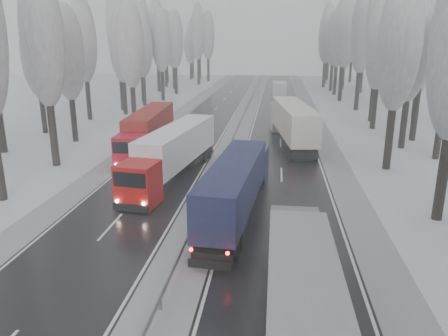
% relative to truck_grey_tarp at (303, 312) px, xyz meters
% --- Properties ---
extents(carriageway_right, '(7.50, 200.00, 0.03)m').
position_rel_truck_grey_tarp_xyz_m(carriageway_right, '(-0.45, 28.70, -2.24)').
color(carriageway_right, black).
rests_on(carriageway_right, ground).
extents(carriageway_left, '(7.50, 200.00, 0.03)m').
position_rel_truck_grey_tarp_xyz_m(carriageway_left, '(-10.95, 28.70, -2.24)').
color(carriageway_left, black).
rests_on(carriageway_left, ground).
extents(median_slush, '(3.00, 200.00, 0.04)m').
position_rel_truck_grey_tarp_xyz_m(median_slush, '(-5.70, 28.70, -2.23)').
color(median_slush, '#9EA2A6').
rests_on(median_slush, ground).
extents(shoulder_right, '(2.40, 200.00, 0.04)m').
position_rel_truck_grey_tarp_xyz_m(shoulder_right, '(4.50, 28.70, -2.23)').
color(shoulder_right, '#9EA2A6').
rests_on(shoulder_right, ground).
extents(shoulder_left, '(2.40, 200.00, 0.04)m').
position_rel_truck_grey_tarp_xyz_m(shoulder_left, '(-15.90, 28.70, -2.23)').
color(shoulder_left, '#9EA2A6').
rests_on(shoulder_left, ground).
extents(median_guardrail, '(0.12, 200.00, 0.76)m').
position_rel_truck_grey_tarp_xyz_m(median_guardrail, '(-5.70, 28.69, -1.65)').
color(median_guardrail, slate).
rests_on(median_guardrail, ground).
extents(tree_18, '(3.60, 3.60, 16.58)m').
position_rel_truck_grey_tarp_xyz_m(tree_18, '(8.80, 25.73, 8.45)').
color(tree_18, black).
rests_on(tree_18, ground).
extents(tree_20, '(3.60, 3.60, 15.71)m').
position_rel_truck_grey_tarp_xyz_m(tree_20, '(12.19, 33.87, 7.89)').
color(tree_20, black).
rests_on(tree_20, ground).
extents(tree_21, '(3.60, 3.60, 18.62)m').
position_rel_truck_grey_tarp_xyz_m(tree_21, '(14.42, 37.87, 9.75)').
color(tree_21, black).
rests_on(tree_21, ground).
extents(tree_22, '(3.60, 3.60, 15.86)m').
position_rel_truck_grey_tarp_xyz_m(tree_22, '(11.32, 44.30, 7.99)').
color(tree_22, black).
rests_on(tree_22, ground).
extents(tree_23, '(3.60, 3.60, 13.55)m').
position_rel_truck_grey_tarp_xyz_m(tree_23, '(17.60, 48.30, 6.51)').
color(tree_23, black).
rests_on(tree_23, ground).
extents(tree_24, '(3.60, 3.60, 20.49)m').
position_rel_truck_grey_tarp_xyz_m(tree_24, '(12.19, 49.72, 10.94)').
color(tree_24, black).
rests_on(tree_24, ground).
extents(tree_25, '(3.60, 3.60, 19.44)m').
position_rel_truck_grey_tarp_xyz_m(tree_25, '(19.11, 53.72, 10.27)').
color(tree_25, black).
rests_on(tree_25, ground).
extents(tree_26, '(3.60, 3.60, 18.78)m').
position_rel_truck_grey_tarp_xyz_m(tree_26, '(11.86, 59.97, 9.85)').
color(tree_26, black).
rests_on(tree_26, ground).
extents(tree_27, '(3.60, 3.60, 17.62)m').
position_rel_truck_grey_tarp_xyz_m(tree_27, '(19.01, 63.97, 9.11)').
color(tree_27, black).
rests_on(tree_27, ground).
extents(tree_28, '(3.60, 3.60, 19.62)m').
position_rel_truck_grey_tarp_xyz_m(tree_28, '(10.63, 70.65, 10.39)').
color(tree_28, black).
rests_on(tree_28, ground).
extents(tree_29, '(3.60, 3.60, 18.11)m').
position_rel_truck_grey_tarp_xyz_m(tree_29, '(18.01, 74.65, 9.42)').
color(tree_29, black).
rests_on(tree_29, ground).
extents(tree_30, '(3.60, 3.60, 17.86)m').
position_rel_truck_grey_tarp_xyz_m(tree_30, '(10.86, 80.40, 9.26)').
color(tree_30, black).
rests_on(tree_30, ground).
extents(tree_31, '(3.60, 3.60, 18.58)m').
position_rel_truck_grey_tarp_xyz_m(tree_31, '(16.77, 84.40, 9.72)').
color(tree_31, black).
rests_on(tree_31, ground).
extents(tree_32, '(3.60, 3.60, 17.33)m').
position_rel_truck_grey_tarp_xyz_m(tree_32, '(10.93, 87.91, 8.93)').
color(tree_32, black).
rests_on(tree_32, ground).
extents(tree_33, '(3.60, 3.60, 14.33)m').
position_rel_truck_grey_tarp_xyz_m(tree_33, '(14.06, 91.91, 7.01)').
color(tree_33, black).
rests_on(tree_33, ground).
extents(tree_34, '(3.60, 3.60, 17.63)m').
position_rel_truck_grey_tarp_xyz_m(tree_34, '(10.03, 95.02, 9.12)').
color(tree_34, black).
rests_on(tree_34, ground).
extents(tree_35, '(3.60, 3.60, 18.25)m').
position_rel_truck_grey_tarp_xyz_m(tree_35, '(19.24, 99.02, 9.51)').
color(tree_35, black).
rests_on(tree_35, ground).
extents(tree_36, '(3.60, 3.60, 20.23)m').
position_rel_truck_grey_tarp_xyz_m(tree_36, '(11.33, 104.86, 10.77)').
color(tree_36, black).
rests_on(tree_36, ground).
extents(tree_37, '(3.60, 3.60, 16.37)m').
position_rel_truck_grey_tarp_xyz_m(tree_37, '(18.32, 108.86, 8.31)').
color(tree_37, black).
rests_on(tree_37, ground).
extents(tree_38, '(3.60, 3.60, 17.97)m').
position_rel_truck_grey_tarp_xyz_m(tree_38, '(13.03, 115.43, 9.34)').
color(tree_38, black).
rests_on(tree_38, ground).
extents(tree_39, '(3.60, 3.60, 16.19)m').
position_rel_truck_grey_tarp_xyz_m(tree_39, '(15.84, 119.43, 8.20)').
color(tree_39, black).
rests_on(tree_39, ground).
extents(tree_58, '(3.60, 3.60, 17.21)m').
position_rel_truck_grey_tarp_xyz_m(tree_58, '(-20.83, 23.27, 8.85)').
color(tree_58, black).
rests_on(tree_58, ground).
extents(tree_60, '(3.60, 3.60, 14.84)m').
position_rel_truck_grey_tarp_xyz_m(tree_60, '(-23.45, 32.90, 7.34)').
color(tree_60, black).
rests_on(tree_60, ground).
extents(tree_61, '(3.60, 3.60, 13.95)m').
position_rel_truck_grey_tarp_xyz_m(tree_61, '(-29.22, 36.90, 6.77)').
color(tree_61, black).
rests_on(tree_61, ground).
extents(tree_62, '(3.60, 3.60, 16.04)m').
position_rel_truck_grey_tarp_xyz_m(tree_62, '(-19.65, 42.43, 8.10)').
color(tree_62, black).
rests_on(tree_62, ground).
extents(tree_63, '(3.60, 3.60, 16.88)m').
position_rel_truck_grey_tarp_xyz_m(tree_63, '(-27.55, 46.43, 8.64)').
color(tree_63, black).
rests_on(tree_63, ground).
extents(tree_64, '(3.60, 3.60, 15.42)m').
position_rel_truck_grey_tarp_xyz_m(tree_64, '(-23.97, 51.42, 7.71)').
color(tree_64, black).
rests_on(tree_64, ground).
extents(tree_65, '(3.60, 3.60, 19.48)m').
position_rel_truck_grey_tarp_xyz_m(tree_65, '(-25.76, 55.42, 10.29)').
color(tree_65, black).
rests_on(tree_65, ground).
extents(tree_66, '(3.60, 3.60, 15.23)m').
position_rel_truck_grey_tarp_xyz_m(tree_66, '(-23.86, 61.05, 7.58)').
color(tree_66, black).
rests_on(tree_66, ground).
extents(tree_67, '(3.60, 3.60, 17.09)m').
position_rel_truck_grey_tarp_xyz_m(tree_67, '(-25.25, 65.05, 8.78)').
color(tree_67, black).
rests_on(tree_67, ground).
extents(tree_68, '(3.60, 3.60, 16.65)m').
position_rel_truck_grey_tarp_xyz_m(tree_68, '(-22.29, 67.81, 8.49)').
color(tree_68, black).
rests_on(tree_68, ground).
extents(tree_69, '(3.60, 3.60, 19.35)m').
position_rel_truck_grey_tarp_xyz_m(tree_69, '(-27.13, 71.81, 10.21)').
color(tree_69, black).
rests_on(tree_69, ground).
extents(tree_70, '(3.60, 3.60, 17.09)m').
position_rel_truck_grey_tarp_xyz_m(tree_70, '(-22.03, 77.89, 8.78)').
color(tree_70, black).
rests_on(tree_70, ground).
extents(tree_71, '(3.60, 3.60, 19.61)m').
position_rel_truck_grey_tarp_xyz_m(tree_71, '(-26.79, 81.89, 10.37)').
color(tree_71, black).
rests_on(tree_71, ground).
extents(tree_72, '(3.60, 3.60, 15.11)m').
position_rel_truck_grey_tarp_xyz_m(tree_72, '(-24.63, 87.24, 7.51)').
color(tree_72, black).
rests_on(tree_72, ground).
extents(tree_73, '(3.60, 3.60, 17.22)m').
position_rel_truck_grey_tarp_xyz_m(tree_73, '(-27.52, 91.24, 8.86)').
color(tree_73, black).
rests_on(tree_73, ground).
extents(tree_74, '(3.60, 3.60, 19.68)m').
position_rel_truck_grey_tarp_xyz_m(tree_74, '(-20.78, 98.03, 10.42)').
color(tree_74, black).
rests_on(tree_74, ground).
extents(tree_75, '(3.60, 3.60, 18.60)m').
position_rel_truck_grey_tarp_xyz_m(tree_75, '(-29.90, 102.03, 9.74)').
color(tree_75, black).
rests_on(tree_75, ground).
extents(tree_76, '(3.60, 3.60, 18.55)m').
position_rel_truck_grey_tarp_xyz_m(tree_76, '(-19.75, 107.42, 9.70)').
color(tree_76, black).
rests_on(tree_76, ground).
extents(tree_77, '(3.60, 3.60, 14.32)m').
position_rel_truck_grey_tarp_xyz_m(tree_77, '(-25.37, 111.42, 7.01)').
color(tree_77, black).
rests_on(tree_77, ground).
extents(tree_78, '(3.60, 3.60, 19.55)m').
position_rel_truck_grey_tarp_xyz_m(tree_78, '(-23.26, 114.01, 10.34)').
color(tree_78, black).
rests_on(tree_78, ground).
extents(tree_79, '(3.60, 3.60, 17.07)m').
position_rel_truck_grey_tarp_xyz_m(tree_79, '(-26.04, 118.01, 8.76)').
color(tree_79, black).
rests_on(tree_79, ground).
extents(truck_grey_tarp, '(2.43, 15.07, 3.86)m').
position_rel_truck_grey_tarp_xyz_m(truck_grey_tarp, '(0.00, 0.00, 0.00)').
color(truck_grey_tarp, '#505156').
rests_on(truck_grey_tarp, ground).
extents(truck_blue_box, '(3.66, 15.28, 3.89)m').
position_rel_truck_grey_tarp_xyz_m(truck_blue_box, '(-3.41, 13.48, 0.02)').
color(truck_blue_box, '#1F244D').
rests_on(truck_blue_box, ground).
extents(truck_cream_box, '(5.04, 17.58, 4.47)m').
position_rel_truck_grey_tarp_xyz_m(truck_cream_box, '(0.63, 34.28, 0.36)').
color(truck_cream_box, '#AAA497').
rests_on(truck_cream_box, ground).
extents(box_truck_distant, '(2.73, 8.38, 3.11)m').
position_rel_truck_grey_tarp_xyz_m(box_truck_distant, '(-0.53, 73.58, -0.67)').
color(box_truck_distant, '#B0B2B7').
rests_on(box_truck_distant, ground).
extents(truck_red_white, '(4.61, 16.07, 4.09)m').
position_rel_truck_grey_tarp_xyz_m(truck_red_white, '(-9.27, 20.78, 0.13)').
color(truck_red_white, '#AE0D09').
rests_on(truck_red_white, ground).
extents(truck_red_red, '(3.29, 15.87, 4.05)m').
position_rel_truck_grey_tarp_xyz_m(truck_red_red, '(-13.91, 29.32, 0.11)').
color(truck_red_red, '#B40A1F').
rests_on(truck_red_red, ground).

